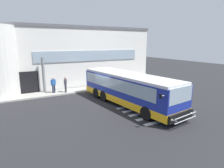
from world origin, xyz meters
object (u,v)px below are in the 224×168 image
Objects in this scene: entry_support_column at (44,75)px; bus_main_foreground at (128,90)px; passenger_near_column at (53,84)px; passenger_by_doorway at (65,84)px.

entry_support_column is 0.33× the size of bus_main_foreground.
bus_main_foreground reaches higher than passenger_near_column.
entry_support_column reaches higher than bus_main_foreground.
entry_support_column is 2.20× the size of passenger_near_column.
bus_main_foreground is at bearing -51.75° from entry_support_column.
passenger_near_column is 1.22m from passenger_by_doorway.
passenger_near_column is at bearing -41.41° from entry_support_column.
passenger_by_doorway is at bearing 121.46° from bus_main_foreground.
bus_main_foreground is 6.62× the size of passenger_near_column.
passenger_near_column is at bearing 161.40° from passenger_by_doorway.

